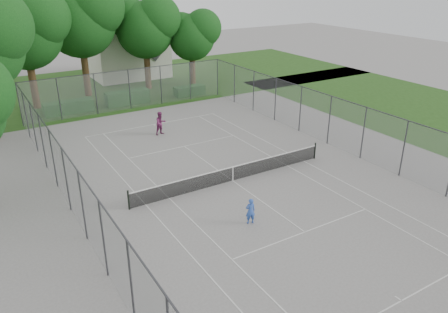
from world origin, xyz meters
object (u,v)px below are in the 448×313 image
tennis_net (233,173)px  house (127,41)px  girl_player (250,211)px  woman_player (161,123)px

tennis_net → house: 29.79m
house → girl_player: 34.34m
tennis_net → woman_player: bearing=92.3°
tennis_net → house: house is taller
girl_player → woman_player: (1.38, 13.85, 0.21)m
girl_player → tennis_net: bearing=-98.1°
tennis_net → girl_player: size_ratio=9.54×
tennis_net → girl_player: girl_player is taller
house → woman_player: house is taller
house → woman_player: size_ratio=5.69×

